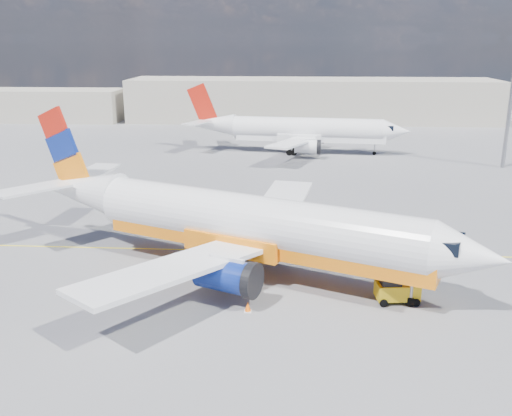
# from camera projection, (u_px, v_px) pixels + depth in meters

# --- Properties ---
(ground) EXTENTS (240.00, 240.00, 0.00)m
(ground) POSITION_uv_depth(u_px,v_px,m) (270.00, 267.00, 40.10)
(ground) COLOR #59595E
(ground) RESTS_ON ground
(taxi_line) EXTENTS (70.00, 0.15, 0.01)m
(taxi_line) POSITION_uv_depth(u_px,v_px,m) (272.00, 252.00, 42.97)
(taxi_line) COLOR yellow
(taxi_line) RESTS_ON ground
(terminal_main) EXTENTS (70.00, 14.00, 8.00)m
(terminal_main) POSITION_uv_depth(u_px,v_px,m) (312.00, 100.00, 110.39)
(terminal_main) COLOR #AEA796
(terminal_main) RESTS_ON ground
(terminal_annex) EXTENTS (26.00, 10.00, 6.00)m
(terminal_annex) POSITION_uv_depth(u_px,v_px,m) (54.00, 105.00, 110.87)
(terminal_annex) COLOR #AEA796
(terminal_annex) RESTS_ON ground
(main_jet) EXTENTS (34.38, 25.90, 10.59)m
(main_jet) POSITION_uv_depth(u_px,v_px,m) (241.00, 223.00, 38.29)
(main_jet) COLOR white
(main_jet) RESTS_ON ground
(second_jet) EXTENTS (31.21, 24.56, 9.46)m
(second_jet) POSITION_uv_depth(u_px,v_px,m) (300.00, 130.00, 79.43)
(second_jet) COLOR white
(second_jet) RESTS_ON ground
(gse_tug) EXTENTS (2.69, 1.83, 1.82)m
(gse_tug) POSITION_uv_depth(u_px,v_px,m) (396.00, 289.00, 34.59)
(gse_tug) COLOR black
(gse_tug) RESTS_ON ground
(traffic_cone) EXTENTS (0.44, 0.44, 0.62)m
(traffic_cone) POSITION_uv_depth(u_px,v_px,m) (248.00, 307.00, 33.48)
(traffic_cone) COLOR white
(traffic_cone) RESTS_ON ground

